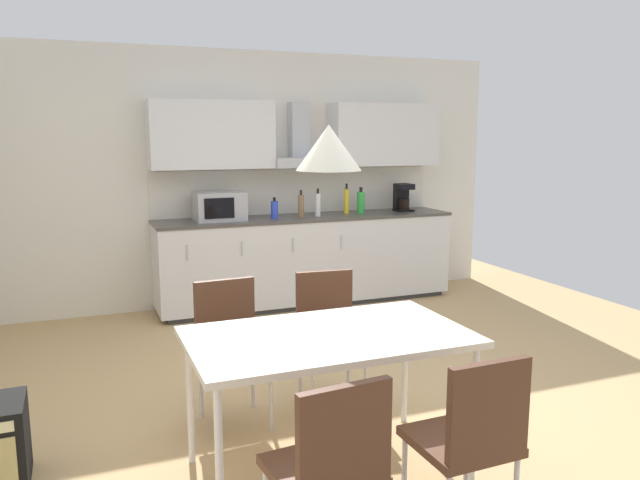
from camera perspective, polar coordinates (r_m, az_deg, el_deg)
ground_plane at (r=4.22m, az=2.19°, el=-15.10°), size 7.38×8.39×0.02m
wall_back at (r=6.56m, az=-7.88°, el=5.55°), size 5.90×0.10×2.60m
kitchen_counter at (r=6.53m, az=-1.21°, el=-1.78°), size 3.12×0.63×0.92m
backsplash_tile at (r=6.70m, az=-2.10°, el=4.51°), size 3.10×0.02×0.47m
upper_wall_cabinets at (r=6.53m, az=-1.67°, el=9.49°), size 3.10×0.40×0.66m
microwave at (r=6.18m, az=-9.17°, el=3.07°), size 0.48×0.35×0.28m
coffee_maker at (r=6.94m, az=7.56°, el=3.89°), size 0.18×0.19×0.30m
bottle_yellow at (r=6.65m, az=2.43°, el=3.61°), size 0.06×0.06×0.32m
bottle_white at (r=6.43m, az=-0.20°, el=3.28°), size 0.06×0.06×0.29m
bottle_green at (r=6.69m, az=3.75°, el=3.48°), size 0.08×0.08×0.28m
bottle_brown at (r=6.37m, az=-1.75°, el=3.17°), size 0.06×0.06×0.28m
bottle_blue at (r=6.29m, az=-4.19°, el=2.82°), size 0.07×0.07×0.21m
dining_table at (r=3.22m, az=0.76°, el=-9.37°), size 1.42×0.83×0.75m
chair_far_left at (r=3.90m, az=-8.24°, el=-8.73°), size 0.42×0.42×0.87m
chair_near_left at (r=2.51m, az=1.08°, el=-19.50°), size 0.44×0.44×0.87m
chair_far_right at (r=4.09m, az=0.77°, el=-7.75°), size 0.44×0.44×0.87m
chair_near_right at (r=2.79m, az=13.74°, el=-16.64°), size 0.41×0.41×0.87m
pendant_lamp at (r=3.05m, az=0.80°, el=8.43°), size 0.32×0.32×0.22m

